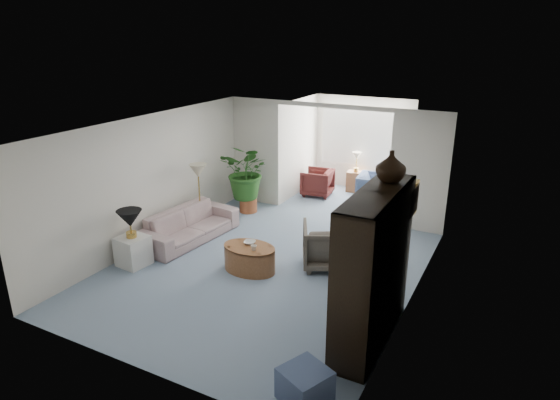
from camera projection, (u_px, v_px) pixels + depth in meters
The scene contains 26 objects.
floor at pixel (264, 269), 8.43m from camera, with size 6.00×6.00×0.00m, color #7C92A4.
sunroom_floor at pixel (346, 200), 11.86m from camera, with size 2.60×2.60×0.00m, color #7C92A4.
back_pier_left at pixel (256, 152), 11.36m from camera, with size 1.20×0.12×2.50m, color silver.
back_pier_right at pixel (419, 172), 9.70m from camera, with size 1.20×0.12×2.50m, color silver.
back_header at pixel (333, 106), 10.13m from camera, with size 2.60×0.12×0.10m, color silver.
window_pane at pixel (363, 136), 12.30m from camera, with size 2.20×0.02×1.50m, color white.
window_blinds at pixel (363, 137), 12.27m from camera, with size 2.20×0.02×1.50m, color white.
framed_picture at pixel (413, 201), 6.71m from camera, with size 0.04×0.50×0.40m, color #C3B59C.
sofa at pixel (190, 225), 9.54m from camera, with size 2.13×0.83×0.62m, color #B9AD9C.
end_table at pixel (133, 251), 8.52m from camera, with size 0.48×0.48×0.53m, color silver.
table_lamp at pixel (130, 219), 8.31m from camera, with size 0.44×0.44×0.30m, color black.
floor_lamp at pixel (198, 171), 9.81m from camera, with size 0.36×0.36×0.28m, color beige.
coffee_table at pixel (250, 258), 8.34m from camera, with size 0.95×0.95×0.45m, color #975C37.
coffee_bowl at pixel (250, 242), 8.36m from camera, with size 0.20×0.20×0.05m, color silver.
coffee_cup at pixel (254, 248), 8.10m from camera, with size 0.10×0.10×0.10m, color beige.
wingback_chair at pixel (327, 245), 8.45m from camera, with size 0.84×0.86×0.78m, color #625B4D.
side_table_dark at pixel (371, 251), 8.42m from camera, with size 0.51×0.41×0.61m, color black.
entertainment_cabinet at pixel (373, 269), 6.22m from camera, with size 0.50×1.87×2.08m, color black.
cabinet_urn at pixel (391, 166), 6.23m from camera, with size 0.39×0.39×0.41m, color black.
ottoman at pixel (305, 385), 5.39m from camera, with size 0.49×0.49×0.39m, color slate.
plant_pot at pixel (248, 205), 11.09m from camera, with size 0.40×0.40×0.32m, color #9E512E.
house_plant at pixel (248, 172), 10.82m from camera, with size 1.15×0.99×1.27m, color #285E20.
sunroom_chair_blue at pixel (375, 190), 11.47m from camera, with size 0.80×0.82×0.75m, color slate.
sunroom_chair_maroon at pixel (317, 182), 12.14m from camera, with size 0.72×0.74×0.67m, color #551E1D.
sunroom_table at pixel (355, 181), 12.46m from camera, with size 0.43×0.34×0.53m, color #975C37.
shelf_clutter at pixel (367, 268), 6.12m from camera, with size 0.30×1.26×1.06m.
Camera 1 is at (3.75, -6.56, 3.94)m, focal length 30.94 mm.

